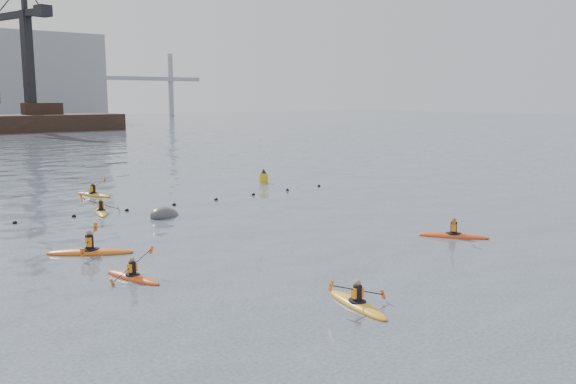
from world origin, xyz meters
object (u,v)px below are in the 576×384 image
Objects in this scene: kayaker_5 at (93,194)px; kayaker_0 at (133,276)px; kayaker_4 at (453,235)px; mooring_buoy at (165,216)px; kayaker_3 at (101,211)px; kayaker_2 at (90,251)px; nav_buoy at (264,178)px; kayaker_1 at (357,303)px.

kayaker_0 is at bearing -125.93° from kayaker_5.
kayaker_4 reaches higher than mooring_buoy.
kayaker_4 is 23.97m from kayaker_5.
kayaker_0 is 0.89× the size of kayaker_5.
kayaker_4 is at bearing -39.06° from kayaker_3.
kayaker_4 reaches higher than kayaker_3.
kayaker_3 is (3.82, 12.95, 0.00)m from kayaker_0.
kayaker_4 reaches higher than kayaker_2.
kayaker_3 is 6.53m from kayaker_5.
kayaker_5 is at bearing -104.91° from kayaker_4.
nav_buoy reaches higher than kayaker_0.
kayaker_5 reaches higher than kayaker_1.
kayaker_0 is at bearing -136.61° from nav_buoy.
kayaker_3 is at bearing -163.52° from nav_buoy.
kayaker_2 is (-4.29, 11.54, 0.02)m from kayaker_1.
nav_buoy is at bearing -21.29° from kayaker_2.
kayaker_3 is at bearing 127.70° from mooring_buoy.
kayaker_4 is (10.78, -16.00, 0.01)m from kayaker_3.
kayaker_5 is (1.87, 6.26, 0.01)m from kayaker_3.
kayaker_1 is 27.99m from nav_buoy.
kayaker_1 is 2.57× the size of nav_buoy.
kayaker_3 is at bearing 58.30° from kayaker_0.
kayaker_4 reaches higher than kayaker_1.
mooring_buoy is (2.39, -3.10, -0.09)m from kayaker_3.
kayaker_2 is 1.61× the size of mooring_buoy.
nav_buoy reaches higher than kayaker_1.
kayaker_0 is 14.92m from kayaker_4.
kayaker_4 is at bearing -27.05° from kayaker_0.
kayaker_1 is (4.35, -7.11, 0.01)m from kayaker_0.
kayaker_3 is (3.77, 8.52, -0.02)m from kayaker_2.
kayaker_0 is at bearing -48.50° from kayaker_4.
kayaker_1 is at bearing -71.52° from kayaker_3.
kayaker_5 is at bearing 58.22° from kayaker_0.
kayaker_1 is at bearing -126.03° from kayaker_2.
kayaker_0 is 1.36× the size of mooring_buoy.
kayaker_5 is at bearing 12.68° from kayaker_2.
nav_buoy is (14.38, 4.25, 0.28)m from kayaker_3.
nav_buoy is (11.98, 7.35, 0.37)m from mooring_buoy.
mooring_buoy is at bearing -106.24° from kayaker_5.
kayaker_3 is 1.43× the size of mooring_buoy.
kayaker_4 reaches higher than nav_buoy.
mooring_buoy is (-8.39, 12.90, -0.10)m from kayaker_4.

